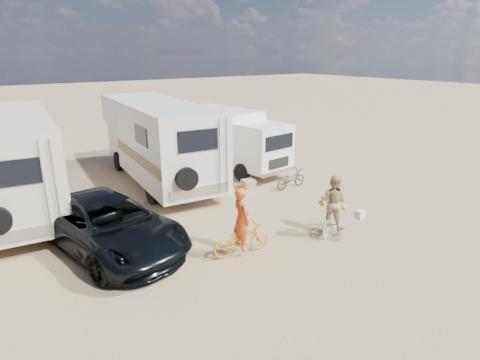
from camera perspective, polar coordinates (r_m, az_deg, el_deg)
ground at (r=11.96m, az=2.00°, el=-9.14°), size 140.00×140.00×0.00m
rv_main at (r=17.58m, az=-11.54°, el=5.25°), size 3.45×8.66×3.42m
rv_left at (r=15.89m, az=-29.61°, el=1.93°), size 3.53×8.36×3.42m
box_truck at (r=19.22m, az=-1.31°, el=5.70°), size 2.87×6.46×2.79m
dark_suv at (r=11.99m, az=-18.22°, el=-6.02°), size 3.54×5.85×1.52m
bike_man at (r=11.26m, az=0.21°, el=-8.39°), size 1.77×0.82×0.89m
bike_woman at (r=12.84m, az=12.90°, el=-5.49°), size 1.52×0.97×0.88m
rider_man at (r=11.07m, az=0.21°, el=-6.36°), size 0.51×0.70×1.77m
rider_woman at (r=12.68m, az=13.03°, el=-3.80°), size 0.92×1.01×1.70m
bike_parked at (r=16.70m, az=7.22°, el=0.15°), size 1.54×0.60×0.80m
cooler at (r=15.20m, az=-7.75°, el=-2.40°), size 0.64×0.56×0.43m
crate at (r=16.54m, az=1.20°, el=-0.62°), size 0.54×0.54×0.39m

